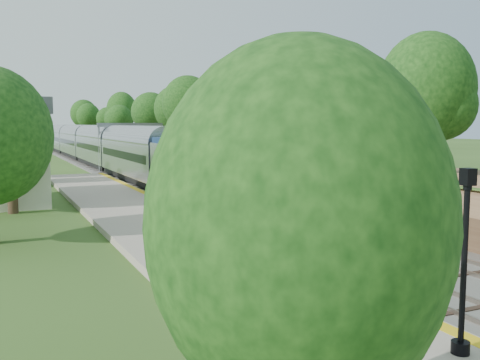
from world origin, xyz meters
name	(u,v)px	position (x,y,z in m)	size (l,w,h in m)	color
ground	(444,304)	(0.00, 0.00, 0.00)	(320.00, 320.00, 0.00)	#2D4C19
trackbed	(119,168)	(2.00, 60.00, 0.07)	(9.50, 170.00, 0.28)	#4C4944
platform	(161,228)	(-5.20, 16.00, 0.19)	(6.40, 68.00, 0.38)	gray
yellow_stripe	(207,221)	(-2.35, 16.00, 0.39)	(0.55, 68.00, 0.01)	gold
embankment	(177,153)	(10.35, 60.00, 1.95)	(10.64, 170.00, 11.70)	brown
signal_gantry	(130,134)	(2.47, 54.99, 4.82)	(8.40, 0.38, 6.20)	slate
trees_behind_platform	(40,151)	(-11.17, 20.67, 4.53)	(7.82, 53.32, 7.21)	#332316
train	(98,150)	(0.00, 64.09, 2.41)	(3.21, 106.62, 4.72)	black
lamppost_mid	(464,272)	(-3.31, -3.72, 2.47)	(0.46, 0.46, 4.67)	black
lamppost_far	(203,191)	(-3.76, 12.99, 2.60)	(0.49, 0.49, 4.96)	black
signal_platform	(272,177)	(-2.90, 6.99, 3.83)	(0.33, 0.26, 5.62)	slate
signal_farside	(278,147)	(6.20, 22.95, 4.30)	(0.38, 0.30, 6.84)	slate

